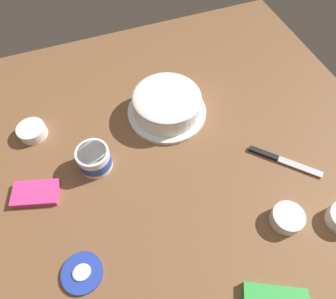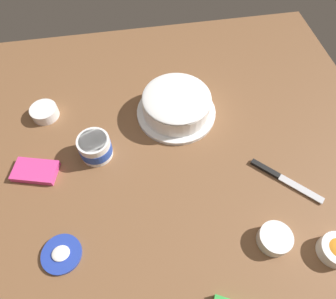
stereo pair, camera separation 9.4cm
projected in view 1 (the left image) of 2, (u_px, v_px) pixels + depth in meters
name	position (u px, v px, depth m)	size (l,w,h in m)	color
ground_plane	(169.00, 182.00, 0.92)	(1.54, 1.54, 0.00)	brown
frosted_cake	(167.00, 105.00, 1.03)	(0.28, 0.28, 0.09)	white
frosting_tub	(94.00, 159.00, 0.92)	(0.10, 0.10, 0.08)	white
frosting_tub_lid	(82.00, 273.00, 0.78)	(0.11, 0.11, 0.02)	#233DAD
spreading_knife	(278.00, 159.00, 0.96)	(0.18, 0.18, 0.01)	silver
sprinkle_bowl_rainbow	(32.00, 131.00, 1.00)	(0.09, 0.09, 0.04)	white
sprinkle_bowl_blue	(287.00, 218.00, 0.84)	(0.09, 0.09, 0.04)	white
candy_box_lower	(36.00, 193.00, 0.89)	(0.13, 0.08, 0.02)	#E53D8E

